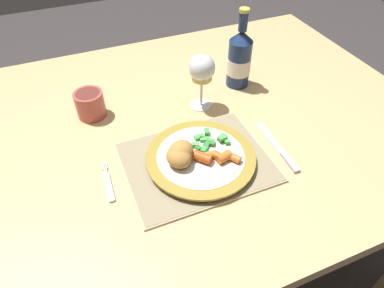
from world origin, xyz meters
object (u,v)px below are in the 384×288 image
at_px(bottle, 239,59).
at_px(drinking_cup, 90,104).
at_px(table_knife, 280,150).
at_px(dining_table, 169,145).
at_px(wine_glass, 202,70).
at_px(dinner_plate, 201,158).
at_px(fork, 109,184).

height_order(bottle, drinking_cup, bottle).
distance_m(table_knife, drinking_cup, 0.55).
relative_size(dining_table, drinking_cup, 18.57).
height_order(table_knife, wine_glass, wine_glass).
bearing_deg(wine_glass, dinner_plate, -113.83).
distance_m(table_knife, bottle, 0.34).
relative_size(fork, wine_glass, 0.75).
bearing_deg(drinking_cup, table_knife, -38.56).
distance_m(fork, wine_glass, 0.40).
relative_size(dinner_plate, wine_glass, 1.62).
bearing_deg(bottle, drinking_cup, 178.07).
distance_m(dining_table, wine_glass, 0.24).
bearing_deg(dining_table, bottle, 22.29).
xyz_separation_m(dining_table, table_knife, (0.24, -0.21, 0.08)).
bearing_deg(table_knife, wine_glass, 113.48).
xyz_separation_m(dining_table, fork, (-0.20, -0.15, 0.08)).
xyz_separation_m(fork, bottle, (0.48, 0.27, 0.09)).
relative_size(wine_glass, bottle, 0.68).
bearing_deg(table_knife, drinking_cup, 141.44).
distance_m(dinner_plate, drinking_cup, 0.37).
height_order(dinner_plate, table_knife, dinner_plate).
height_order(dinner_plate, bottle, bottle).
bearing_deg(drinking_cup, dinner_plate, -54.02).
relative_size(dinner_plate, bottle, 1.10).
bearing_deg(dining_table, table_knife, -41.46).
bearing_deg(table_knife, dining_table, 138.54).
distance_m(fork, table_knife, 0.44).
height_order(fork, wine_glass, wine_glass).
height_order(dining_table, wine_glass, wine_glass).
distance_m(wine_glass, bottle, 0.17).
bearing_deg(fork, table_knife, -7.43).
distance_m(wine_glass, drinking_cup, 0.33).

